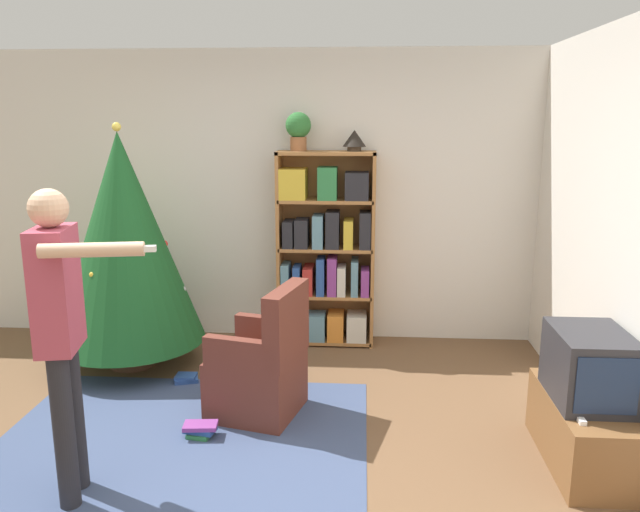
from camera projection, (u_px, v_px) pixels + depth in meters
name	position (u px, v px, depth m)	size (l,w,h in m)	color
ground_plane	(222.00, 466.00, 3.69)	(14.00, 14.00, 0.00)	brown
wall_back	(275.00, 197.00, 5.69)	(8.00, 0.10, 2.60)	silver
area_rug	(178.00, 448.00, 3.88)	(2.35, 2.05, 0.01)	#3D4C70
bookshelf	(325.00, 253.00, 5.53)	(0.86, 0.31, 1.73)	#A8703D
tv_stand	(583.00, 431.00, 3.68)	(0.41, 0.91, 0.41)	brown
television	(589.00, 366.00, 3.59)	(0.41, 0.56, 0.41)	#28282D
game_remote	(580.00, 419.00, 3.37)	(0.04, 0.12, 0.02)	white
christmas_tree	(124.00, 240.00, 4.96)	(1.21, 1.21, 1.98)	#4C3323
armchair	(262.00, 369.00, 4.28)	(0.69, 0.68, 0.92)	brown
standing_person	(61.00, 321.00, 3.18)	(0.68, 0.46, 1.68)	#232328
potted_plant	(298.00, 129.00, 5.32)	(0.22, 0.22, 0.33)	#935B38
table_lamp	(354.00, 139.00, 5.30)	(0.20, 0.20, 0.18)	#473828
book_pile_near_tree	(186.00, 379.00, 4.85)	(0.20, 0.16, 0.06)	#284C93
book_pile_by_chair	(200.00, 429.00, 4.01)	(0.23, 0.16, 0.09)	#2D7A42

